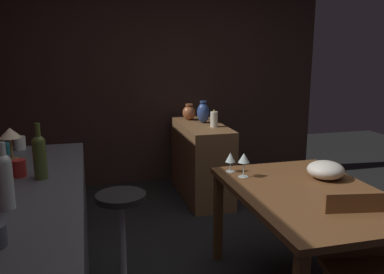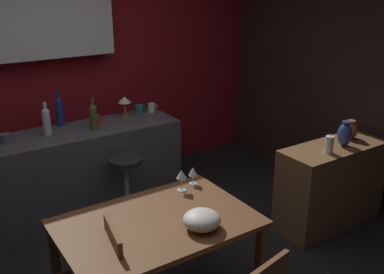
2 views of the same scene
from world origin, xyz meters
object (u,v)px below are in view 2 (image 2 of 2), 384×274
(sideboard_cabinet, at_px, (330,185))
(vase_copper, at_px, (350,130))
(fruit_bowl, at_px, (202,220))
(wine_bottle_olive, at_px, (93,116))
(bar_stool, at_px, (127,191))
(cup_white, at_px, (152,108))
(wine_glass_left, at_px, (193,172))
(wine_bottle_clear, at_px, (46,120))
(dining_table, at_px, (157,231))
(counter_lamp, at_px, (125,101))
(pillar_candle_tall, at_px, (329,145))
(cup_red, at_px, (97,120))
(cup_teal, at_px, (139,108))
(wine_bottle_cobalt, at_px, (59,110))
(cup_slate, at_px, (5,138))
(vase_ceramic_blue, at_px, (345,134))
(wine_glass_right, at_px, (181,175))

(sideboard_cabinet, bearing_deg, vase_copper, 12.56)
(fruit_bowl, height_order, wine_bottle_olive, wine_bottle_olive)
(bar_stool, height_order, cup_white, cup_white)
(wine_glass_left, xyz_separation_m, wine_bottle_clear, (-0.75, 1.37, 0.20))
(dining_table, xyz_separation_m, counter_lamp, (0.64, 1.82, 0.42))
(sideboard_cabinet, relative_size, bar_stool, 1.52)
(bar_stool, bearing_deg, pillar_candle_tall, -36.37)
(dining_table, height_order, cup_red, cup_red)
(wine_bottle_olive, distance_m, cup_white, 0.79)
(wine_glass_left, bearing_deg, cup_teal, 78.54)
(dining_table, relative_size, fruit_bowl, 5.23)
(wine_glass_left, height_order, cup_teal, cup_teal)
(dining_table, relative_size, wine_bottle_cobalt, 3.77)
(dining_table, distance_m, sideboard_cabinet, 2.01)
(fruit_bowl, bearing_deg, dining_table, 130.80)
(dining_table, distance_m, cup_slate, 1.83)
(fruit_bowl, height_order, cup_red, cup_red)
(bar_stool, relative_size, vase_copper, 3.95)
(wine_bottle_clear, relative_size, vase_ceramic_blue, 1.31)
(counter_lamp, bearing_deg, cup_white, -0.69)
(cup_teal, bearing_deg, fruit_bowl, -106.43)
(vase_copper, bearing_deg, wine_glass_left, 175.27)
(wine_bottle_olive, relative_size, cup_teal, 2.57)
(sideboard_cabinet, height_order, bar_stool, sideboard_cabinet)
(wine_bottle_olive, bearing_deg, wine_glass_left, -75.46)
(sideboard_cabinet, xyz_separation_m, vase_ceramic_blue, (0.07, -0.04, 0.52))
(cup_slate, relative_size, cup_teal, 1.02)
(fruit_bowl, bearing_deg, wine_glass_left, 61.69)
(cup_white, bearing_deg, wine_glass_right, -110.47)
(dining_table, distance_m, pillar_candle_tall, 1.82)
(pillar_candle_tall, bearing_deg, vase_copper, 16.86)
(sideboard_cabinet, distance_m, cup_slate, 3.09)
(fruit_bowl, xyz_separation_m, cup_slate, (-0.82, 1.94, 0.14))
(wine_bottle_clear, height_order, counter_lamp, wine_bottle_clear)
(wine_glass_right, bearing_deg, sideboard_cabinet, -5.64)
(sideboard_cabinet, relative_size, wine_bottle_clear, 3.49)
(sideboard_cabinet, bearing_deg, wine_glass_right, 174.36)
(wine_bottle_cobalt, height_order, wine_bottle_olive, wine_bottle_cobalt)
(pillar_candle_tall, bearing_deg, cup_slate, 145.75)
(vase_copper, bearing_deg, wine_glass_right, 177.14)
(cup_teal, bearing_deg, sideboard_cabinet, -56.83)
(wine_glass_right, relative_size, vase_ceramic_blue, 0.72)
(bar_stool, height_order, wine_bottle_cobalt, wine_bottle_cobalt)
(cup_slate, bearing_deg, cup_teal, 7.80)
(wine_glass_right, xyz_separation_m, cup_slate, (-1.00, 1.41, 0.07))
(wine_glass_left, bearing_deg, wine_bottle_olive, 104.54)
(wine_bottle_clear, distance_m, cup_red, 0.51)
(sideboard_cabinet, relative_size, wine_bottle_olive, 3.42)
(pillar_candle_tall, relative_size, vase_ceramic_blue, 0.77)
(wine_glass_left, height_order, vase_ceramic_blue, vase_ceramic_blue)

